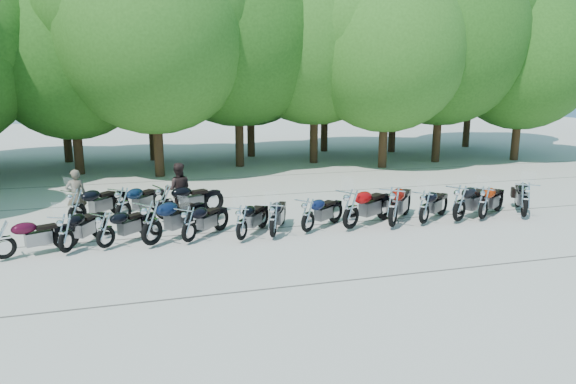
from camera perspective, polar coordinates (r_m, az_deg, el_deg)
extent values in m
plane|color=#AAA69A|center=(14.39, 1.57, -5.52)|extent=(90.00, 90.00, 0.00)
cylinder|color=#3A2614|center=(26.31, -22.36, 5.40)|extent=(0.44, 0.44, 3.31)
sphere|color=#286319|center=(26.18, -23.04, 13.38)|extent=(7.31, 7.31, 7.31)
cylinder|color=#3A2614|center=(24.48, -14.26, 6.24)|extent=(0.44, 0.44, 3.93)
sphere|color=#357721|center=(24.43, -14.82, 16.45)|extent=(8.70, 8.70, 8.70)
cylinder|color=#3A2614|center=(26.69, -5.44, 7.25)|extent=(0.44, 0.44, 4.13)
sphere|color=#286319|center=(26.68, -5.65, 17.08)|extent=(9.13, 9.13, 9.13)
cylinder|color=#3A2614|center=(27.78, 2.90, 7.45)|extent=(0.44, 0.44, 4.09)
sphere|color=#357721|center=(27.76, 3.01, 16.81)|extent=(9.04, 9.04, 9.04)
cylinder|color=#3A2614|center=(26.68, 10.55, 6.54)|extent=(0.44, 0.44, 3.62)
sphere|color=#357721|center=(26.59, 10.91, 15.16)|extent=(8.00, 8.00, 8.00)
cylinder|color=#3A2614|center=(29.25, 16.26, 7.11)|extent=(0.44, 0.44, 3.98)
sphere|color=#286319|center=(29.21, 16.80, 15.74)|extent=(8.79, 8.79, 8.79)
cylinder|color=#3A2614|center=(31.47, 24.05, 6.35)|extent=(0.44, 0.44, 3.41)
sphere|color=#286319|center=(31.37, 24.67, 13.21)|extent=(7.53, 7.53, 7.53)
cylinder|color=#3A2614|center=(30.51, -23.40, 6.36)|extent=(0.44, 0.44, 3.52)
sphere|color=#357721|center=(30.42, -24.05, 13.67)|extent=(7.78, 7.78, 7.78)
cylinder|color=#3A2614|center=(29.67, -14.81, 6.72)|extent=(0.44, 0.44, 3.42)
sphere|color=#286319|center=(29.56, -15.23, 14.04)|extent=(7.56, 7.56, 7.56)
cylinder|color=#3A2614|center=(30.25, -4.15, 7.33)|extent=(0.44, 0.44, 3.56)
sphere|color=#286319|center=(30.17, -4.27, 14.82)|extent=(7.88, 7.88, 7.88)
cylinder|color=#3A2614|center=(32.49, 4.07, 7.85)|extent=(0.44, 0.44, 3.76)
sphere|color=#286319|center=(32.43, 4.19, 15.20)|extent=(8.31, 8.31, 8.31)
cylinder|color=#3A2614|center=(32.77, 11.53, 7.56)|extent=(0.44, 0.44, 3.63)
sphere|color=#357721|center=(32.70, 11.85, 14.59)|extent=(8.02, 8.02, 8.02)
cylinder|color=#3A2614|center=(36.55, 19.34, 8.17)|extent=(0.44, 0.44, 4.37)
sphere|color=#286319|center=(36.58, 19.90, 15.75)|extent=(9.67, 9.67, 9.67)
imported|color=brown|center=(17.57, -22.46, -0.35)|extent=(0.68, 0.52, 1.68)
imported|color=black|center=(17.24, -12.08, 0.27)|extent=(0.92, 0.75, 1.78)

